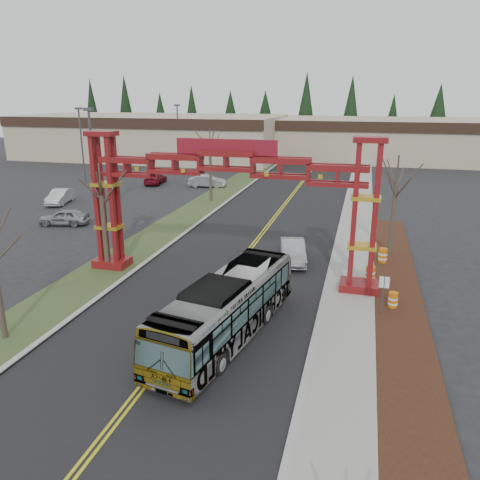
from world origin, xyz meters
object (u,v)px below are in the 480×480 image
(light_pole_near, at_px, (93,156))
(bare_tree_median_far, at_px, (210,148))
(parked_car_near_a, at_px, (64,217))
(parked_car_mid_a, at_px, (155,178))
(parked_car_far_a, at_px, (207,181))
(bare_tree_median_mid, at_px, (102,196))
(light_pole_far, at_px, (178,131))
(transit_bus, at_px, (227,308))
(silver_sedan, at_px, (293,251))
(retail_building_west, at_px, (153,136))
(bare_tree_right_far, at_px, (396,185))
(parked_car_near_b, at_px, (60,197))
(barrel_north, at_px, (383,256))
(gateway_arch, at_px, (226,184))
(barrel_mid, at_px, (370,275))
(barrel_south, at_px, (393,301))
(retail_building_east, at_px, (379,139))
(light_pole_mid, at_px, (81,140))
(street_sign, at_px, (384,288))

(light_pole_near, bearing_deg, bare_tree_median_far, 51.79)
(parked_car_near_a, height_order, parked_car_mid_a, parked_car_near_a)
(parked_car_far_a, bearing_deg, parked_car_mid_a, 80.34)
(bare_tree_median_mid, bearing_deg, light_pole_far, 106.16)
(transit_bus, distance_m, parked_car_mid_a, 41.38)
(transit_bus, height_order, silver_sedan, transit_bus)
(retail_building_west, relative_size, bare_tree_right_far, 6.47)
(parked_car_near_a, height_order, light_pole_near, light_pole_near)
(transit_bus, bearing_deg, light_pole_far, 124.80)
(bare_tree_right_far, bearing_deg, parked_car_near_a, 177.99)
(parked_car_near_a, bearing_deg, parked_car_mid_a, 170.27)
(parked_car_near_b, xyz_separation_m, parked_car_mid_a, (4.82, 13.18, -0.04))
(light_pole_near, height_order, barrel_north, light_pole_near)
(gateway_arch, height_order, barrel_north, gateway_arch)
(barrel_mid, bearing_deg, parked_car_near_a, 165.22)
(bare_tree_median_mid, relative_size, light_pole_near, 0.71)
(gateway_arch, relative_size, barrel_south, 19.18)
(retail_building_east, height_order, parked_car_near_a, retail_building_east)
(parked_car_near_a, bearing_deg, barrel_south, 57.49)
(bare_tree_right_far, xyz_separation_m, light_pole_near, (-25.76, 3.64, 0.73))
(retail_building_east, relative_size, light_pole_far, 3.94)
(bare_tree_median_mid, distance_m, barrel_south, 18.41)
(retail_building_east, distance_m, barrel_mid, 60.50)
(parked_car_near_b, bearing_deg, barrel_mid, -37.63)
(light_pole_mid, bearing_deg, bare_tree_right_far, -27.82)
(light_pole_mid, bearing_deg, silver_sedan, -36.81)
(transit_bus, distance_m, bare_tree_median_mid, 12.50)
(light_pole_mid, bearing_deg, transit_bus, -49.39)
(silver_sedan, relative_size, parked_car_far_a, 1.00)
(bare_tree_median_far, bearing_deg, parked_car_near_a, -127.07)
(parked_car_far_a, relative_size, light_pole_near, 0.46)
(parked_car_far_a, bearing_deg, bare_tree_median_mid, 179.00)
(bare_tree_median_mid, bearing_deg, light_pole_mid, 124.83)
(barrel_mid, bearing_deg, street_sign, -82.59)
(bare_tree_right_far, height_order, street_sign, bare_tree_right_far)
(light_pole_near, bearing_deg, bare_tree_right_far, -8.04)
(parked_car_near_a, height_order, parked_car_near_b, parked_car_near_b)
(bare_tree_right_far, distance_m, barrel_south, 10.41)
(retail_building_west, bearing_deg, bare_tree_median_mid, -68.04)
(bare_tree_median_mid, relative_size, barrel_mid, 6.52)
(retail_building_east, height_order, transit_bus, retail_building_east)
(light_pole_near, distance_m, barrel_south, 29.17)
(parked_car_mid_a, relative_size, parked_car_far_a, 1.07)
(light_pole_near, xyz_separation_m, light_pole_far, (-4.98, 32.28, -0.18))
(parked_car_far_a, relative_size, light_pole_mid, 0.48)
(silver_sedan, relative_size, street_sign, 2.08)
(bare_tree_median_mid, xyz_separation_m, light_pole_near, (-7.76, 11.70, 0.83))
(silver_sedan, distance_m, light_pole_mid, 38.75)
(street_sign, bearing_deg, silver_sedan, 129.04)
(gateway_arch, xyz_separation_m, light_pole_near, (-15.76, 11.10, -0.22))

